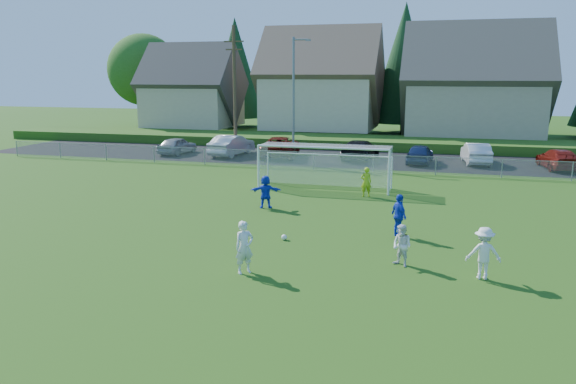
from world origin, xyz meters
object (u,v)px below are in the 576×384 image
(goalkeeper, at_px, (366,182))
(car_d, at_px, (360,150))
(soccer_goal, at_px, (326,160))
(player_blue_a, at_px, (399,216))
(soccer_ball, at_px, (284,237))
(car_e, at_px, (420,154))
(player_white_b, at_px, (402,246))
(car_c, at_px, (280,147))
(car_g, at_px, (558,159))
(player_white_a, at_px, (244,247))
(player_white_c, at_px, (484,253))
(player_blue_b, at_px, (266,192))
(car_a, at_px, (177,146))
(car_f, at_px, (476,153))
(car_b, at_px, (232,145))

(goalkeeper, relative_size, car_d, 0.31)
(soccer_goal, bearing_deg, player_blue_a, -61.53)
(soccer_ball, xyz_separation_m, player_blue_a, (4.27, 1.66, 0.75))
(player_blue_a, height_order, car_e, player_blue_a)
(player_white_b, relative_size, player_blue_a, 0.83)
(player_white_b, xyz_separation_m, goalkeeper, (-2.61, 10.68, 0.07))
(player_white_b, distance_m, goalkeeper, 10.99)
(car_c, xyz_separation_m, car_g, (19.88, -0.66, -0.10))
(player_white_a, xyz_separation_m, player_white_c, (7.45, 1.49, -0.03))
(player_white_c, height_order, car_c, player_white_c)
(player_blue_b, bearing_deg, car_c, -90.74)
(player_white_c, height_order, soccer_goal, soccer_goal)
(player_white_b, relative_size, car_g, 0.30)
(player_white_b, height_order, player_white_c, player_white_c)
(player_white_b, relative_size, car_a, 0.36)
(car_f, bearing_deg, player_white_a, 65.95)
(player_blue_a, xyz_separation_m, car_g, (9.23, 19.27, -0.17))
(car_b, xyz_separation_m, car_e, (14.60, -0.25, -0.11))
(player_white_b, relative_size, soccer_goal, 0.19)
(player_white_c, xyz_separation_m, player_blue_a, (-2.93, 4.07, 0.02))
(player_white_b, distance_m, car_e, 22.92)
(soccer_ball, distance_m, car_a, 25.64)
(goalkeeper, bearing_deg, player_blue_a, 89.35)
(car_b, bearing_deg, car_c, -168.08)
(soccer_ball, bearing_deg, player_white_c, -18.48)
(car_b, bearing_deg, car_f, -170.18)
(player_white_c, relative_size, car_c, 0.30)
(player_white_c, bearing_deg, player_blue_b, -43.12)
(goalkeeper, xyz_separation_m, car_f, (6.19, 13.27, -0.04))
(car_e, distance_m, car_f, 4.05)
(car_a, bearing_deg, car_b, -168.52)
(player_white_c, relative_size, car_b, 0.34)
(player_blue_b, bearing_deg, car_a, -66.26)
(goalkeeper, xyz_separation_m, car_a, (-16.89, 12.10, -0.10))
(player_white_a, relative_size, car_f, 0.38)
(soccer_ball, height_order, car_f, car_f)
(soccer_goal, bearing_deg, car_d, 88.16)
(player_white_a, bearing_deg, soccer_goal, 46.44)
(car_b, height_order, car_f, car_b)
(soccer_ball, distance_m, car_b, 23.65)
(player_blue_b, bearing_deg, car_d, -111.81)
(car_e, bearing_deg, player_white_a, 84.08)
(goalkeeper, distance_m, car_c, 15.32)
(car_d, bearing_deg, player_white_a, 96.35)
(car_f, relative_size, car_g, 0.96)
(player_white_a, bearing_deg, player_white_c, -33.27)
(player_white_c, height_order, car_g, player_white_c)
(car_e, relative_size, soccer_goal, 0.56)
(car_e, height_order, car_f, car_f)
(goalkeeper, distance_m, car_e, 12.45)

